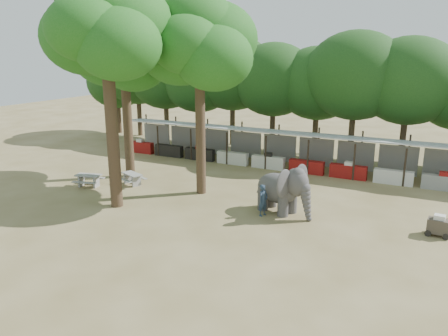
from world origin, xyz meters
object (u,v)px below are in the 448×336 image
at_px(yard_tree_left, 124,50).
at_px(elephant, 284,189).
at_px(handler, 263,200).
at_px(picnic_table_near, 89,179).
at_px(picnic_table_far, 132,177).
at_px(yard_tree_back, 199,43).
at_px(cart_front, 439,226).
at_px(yard_tree_center, 106,29).

bearing_deg(yard_tree_left, elephant, -10.80).
height_order(handler, picnic_table_near, handler).
height_order(picnic_table_near, picnic_table_far, picnic_table_near).
relative_size(yard_tree_back, elephant, 3.26).
distance_m(yard_tree_back, picnic_table_near, 10.69).
relative_size(yard_tree_back, cart_front, 10.39).
xyz_separation_m(yard_tree_back, elephant, (5.57, -1.21, -7.25)).
xyz_separation_m(elephant, handler, (-0.80, -0.81, -0.48)).
bearing_deg(elephant, picnic_table_far, -164.51).
xyz_separation_m(elephant, picnic_table_near, (-12.25, -1.03, -0.79)).
bearing_deg(yard_tree_left, handler, -15.63).
distance_m(yard_tree_center, picnic_table_far, 9.45).
xyz_separation_m(yard_tree_center, cart_front, (15.83, 3.16, -8.71)).
bearing_deg(picnic_table_far, cart_front, 21.06).
bearing_deg(picnic_table_near, elephant, -9.33).
distance_m(handler, picnic_table_far, 9.37).
bearing_deg(yard_tree_left, picnic_table_near, -101.91).
height_order(elephant, handler, elephant).
bearing_deg(yard_tree_back, handler, -22.89).
height_order(yard_tree_left, handler, yard_tree_left).
distance_m(elephant, handler, 1.23).
height_order(yard_tree_back, cart_front, yard_tree_back).
height_order(picnic_table_near, cart_front, cart_front).
distance_m(elephant, picnic_table_far, 10.13).
xyz_separation_m(picnic_table_near, cart_front, (19.51, 1.40, -0.00)).
distance_m(yard_tree_center, picnic_table_near, 9.62).
relative_size(yard_tree_center, cart_front, 11.02).
distance_m(yard_tree_back, cart_front, 15.17).
xyz_separation_m(yard_tree_left, picnic_table_near, (-0.68, -3.24, -7.70)).
bearing_deg(yard_tree_center, picnic_table_far, 114.84).
distance_m(yard_tree_center, yard_tree_back, 5.04).
xyz_separation_m(yard_tree_left, yard_tree_back, (6.00, -1.00, 0.34)).
bearing_deg(elephant, yard_tree_center, -143.70).
relative_size(yard_tree_back, picnic_table_near, 6.22).
distance_m(yard_tree_back, picnic_table_far, 9.27).
bearing_deg(picnic_table_far, elephant, 18.72).
xyz_separation_m(yard_tree_left, cart_front, (18.83, -1.84, -7.70)).
bearing_deg(picnic_table_near, yard_tree_center, -39.70).
relative_size(yard_tree_center, yard_tree_back, 1.06).
distance_m(handler, picnic_table_near, 11.45).
bearing_deg(yard_tree_center, cart_front, 11.28).
relative_size(yard_tree_left, elephant, 3.16).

